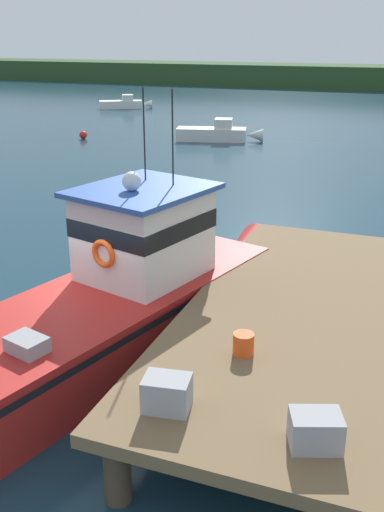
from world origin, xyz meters
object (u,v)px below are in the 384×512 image
(moored_boat_mid_harbor, at_px, (217,133))
(bait_bucket, at_px, (243,344))
(mooring_buoy_spare_mooring, at_px, (83,135))
(mooring_buoy_inshore, at_px, (223,121))
(crate_single_by_cleat, at_px, (167,393))
(moored_boat_outer_mooring, at_px, (124,104))
(crate_stack_mid_dock, at_px, (315,430))
(main_fishing_boat, at_px, (124,294))

(moored_boat_mid_harbor, bearing_deg, bait_bucket, -70.62)
(mooring_buoy_spare_mooring, relative_size, mooring_buoy_inshore, 1.26)
(crate_single_by_cleat, height_order, moored_boat_mid_harbor, crate_single_by_cleat)
(bait_bucket, height_order, mooring_buoy_spare_mooring, bait_bucket)
(moored_boat_outer_mooring, bearing_deg, crate_stack_mid_dock, -60.03)
(crate_single_by_cleat, distance_m, moored_boat_outer_mooring, 43.29)
(moored_boat_outer_mooring, height_order, mooring_buoy_inshore, moored_boat_outer_mooring)
(moored_boat_mid_harbor, relative_size, mooring_buoy_inshore, 14.00)
(crate_stack_mid_dock, bearing_deg, moored_boat_outer_mooring, 119.97)
(mooring_buoy_spare_mooring, bearing_deg, mooring_buoy_inshore, 56.18)
(crate_single_by_cleat, bearing_deg, main_fishing_boat, 124.92)
(crate_stack_mid_dock, xyz_separation_m, moored_boat_mid_harbor, (-10.00, 26.24, -0.98))
(main_fishing_boat, distance_m, moored_boat_outer_mooring, 39.22)
(main_fishing_boat, height_order, bait_bucket, main_fishing_boat)
(crate_single_by_cleat, distance_m, mooring_buoy_inshore, 34.12)
(bait_bucket, bearing_deg, mooring_buoy_spare_mooring, 125.83)
(crate_single_by_cleat, bearing_deg, crate_stack_mid_dock, -1.78)
(crate_single_by_cleat, distance_m, moored_boat_mid_harbor, 27.42)
(crate_stack_mid_dock, height_order, mooring_buoy_spare_mooring, crate_stack_mid_dock)
(crate_single_by_cleat, xyz_separation_m, crate_stack_mid_dock, (1.91, -0.06, -0.01))
(main_fishing_boat, relative_size, moored_boat_mid_harbor, 1.99)
(crate_stack_mid_dock, bearing_deg, moored_boat_mid_harbor, 110.85)
(mooring_buoy_inshore, bearing_deg, crate_single_by_cleat, -73.20)
(bait_bucket, distance_m, moored_boat_outer_mooring, 42.07)
(crate_stack_mid_dock, bearing_deg, main_fishing_boat, 141.23)
(crate_stack_mid_dock, relative_size, moored_boat_outer_mooring, 0.15)
(main_fishing_boat, height_order, crate_single_by_cleat, main_fishing_boat)
(main_fishing_boat, height_order, moored_boat_mid_harbor, main_fishing_boat)
(crate_stack_mid_dock, relative_size, bait_bucket, 1.76)
(main_fishing_boat, distance_m, moored_boat_mid_harbor, 23.55)
(crate_stack_mid_dock, xyz_separation_m, bait_bucket, (-1.37, 1.73, -0.04))
(crate_single_by_cleat, bearing_deg, moored_boat_mid_harbor, 107.17)
(main_fishing_boat, distance_m, mooring_buoy_inshore, 30.25)
(bait_bucket, relative_size, mooring_buoy_spare_mooring, 0.76)
(moored_boat_mid_harbor, bearing_deg, moored_boat_outer_mooring, 135.04)
(main_fishing_boat, xyz_separation_m, mooring_buoy_inshore, (-7.52, 29.29, -0.83))
(mooring_buoy_spare_mooring, bearing_deg, crate_single_by_cleat, -56.99)
(crate_single_by_cleat, xyz_separation_m, mooring_buoy_spare_mooring, (-15.62, 24.04, -1.20))
(main_fishing_boat, xyz_separation_m, crate_single_by_cleat, (2.34, -3.35, 0.42))
(crate_stack_mid_dock, bearing_deg, mooring_buoy_inshore, 109.79)
(bait_bucket, distance_m, mooring_buoy_spare_mooring, 27.62)
(main_fishing_boat, distance_m, mooring_buoy_spare_mooring, 24.60)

